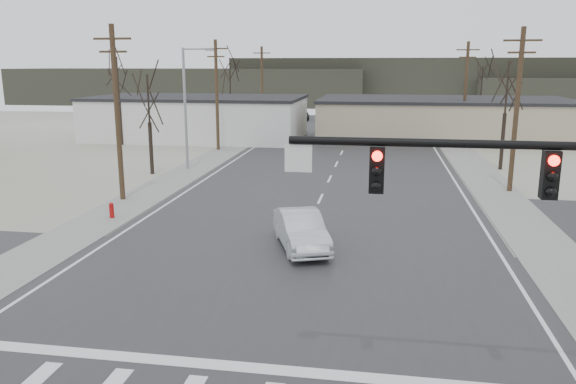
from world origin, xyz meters
name	(u,v)px	position (x,y,z in m)	size (l,w,h in m)	color
ground	(278,292)	(0.00, 0.00, 0.00)	(140.00, 140.00, 0.00)	beige
main_road	(322,195)	(0.00, 15.00, 0.02)	(18.00, 110.00, 0.05)	#2A2A2D
cross_road	(278,291)	(0.00, 0.00, 0.02)	(90.00, 10.00, 0.04)	#2A2A2D
sidewalk_left	(184,174)	(-10.60, 20.00, 0.03)	(3.00, 90.00, 0.06)	gray
sidewalk_right	(488,184)	(10.60, 20.00, 0.03)	(3.00, 90.00, 0.06)	gray
fire_hydrant	(112,210)	(-10.20, 8.00, 0.45)	(0.24, 0.24, 0.87)	#A50C0C
building_left_far	(198,117)	(-16.00, 40.00, 2.26)	(22.30, 12.30, 4.50)	silver
building_right_far	(443,119)	(10.00, 44.00, 2.15)	(26.30, 14.30, 4.30)	tan
upole_left_b	(117,111)	(-11.50, 12.00, 5.22)	(2.20, 0.30, 10.00)	#42341E
upole_left_c	(217,93)	(-11.50, 32.00, 5.22)	(2.20, 0.30, 10.00)	#42341E
upole_left_d	(262,86)	(-11.50, 52.00, 5.22)	(2.20, 0.30, 10.00)	#42341E
upole_right_a	(517,108)	(11.50, 18.00, 5.22)	(2.20, 0.30, 10.00)	#42341E
upole_right_b	(465,91)	(11.50, 40.00, 5.22)	(2.20, 0.30, 10.00)	#42341E
streetlight_main	(188,102)	(-10.80, 22.00, 5.09)	(2.40, 0.25, 9.00)	gray
tree_left_near	(148,102)	(-13.00, 20.00, 5.23)	(3.30, 3.30, 7.35)	black
tree_right_mid	(507,90)	(12.50, 26.00, 5.93)	(3.74, 3.74, 8.33)	black
tree_left_far	(230,78)	(-14.00, 46.00, 6.28)	(3.96, 3.96, 8.82)	black
tree_right_far	(482,84)	(15.00, 52.00, 5.58)	(3.52, 3.52, 7.84)	black
tree_left_mid	(118,81)	(-22.00, 34.00, 6.28)	(3.96, 3.96, 8.82)	black
hill_left	(189,86)	(-35.00, 92.00, 3.50)	(70.00, 18.00, 7.00)	#333026
hill_center	(443,82)	(15.00, 96.00, 4.50)	(80.00, 18.00, 9.00)	#333026
sedan_crossing	(301,230)	(0.13, 4.81, 0.84)	(1.69, 4.84, 1.60)	#B5BCC0
car_far_a	(409,136)	(6.31, 39.94, 0.71)	(1.85, 4.56, 1.32)	black
car_far_b	(303,116)	(-7.50, 61.45, 0.71)	(1.57, 3.89, 1.33)	black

